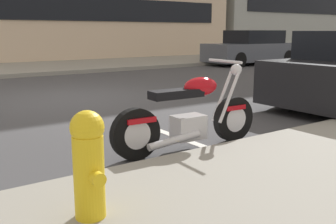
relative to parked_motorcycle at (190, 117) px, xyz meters
The scene contains 6 objects.
ground_plane 4.50m from the parked_motorcycle, 87.37° to the left, with size 260.00×260.00×0.00m, color #3D3D3F.
sidewalk_far_curb 16.93m from the parked_motorcycle, 43.87° to the left, with size 120.00×5.00×0.14m, color gray.
parking_stall_stripe 0.56m from the parked_motorcycle, 57.07° to the left, with size 0.12×2.20×0.01m, color silver.
parked_motorcycle is the anchor object (origin of this frame).
car_opposite_curb 13.52m from the parked_motorcycle, 39.93° to the left, with size 4.56×1.86×1.50m.
fire_hydrant 2.28m from the parked_motorcycle, 146.56° to the right, with size 0.24×0.36×0.78m.
Camera 1 is at (-3.16, -8.20, 1.45)m, focal length 41.92 mm.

